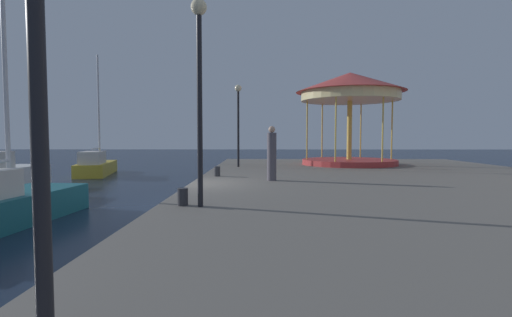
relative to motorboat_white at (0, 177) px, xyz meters
The scene contains 10 objects.
ground_plane 9.23m from the motorboat_white, 19.02° to the right, with size 120.00×120.00×0.00m, color #162338.
quay_dock 16.79m from the motorboat_white, 10.29° to the right, with size 15.64×28.37×0.80m, color slate.
motorboat_white is the anchor object (origin of this frame).
sailboat_yellow 7.58m from the motorboat_white, 84.22° to the left, with size 2.78×5.48×7.73m.
carousel 17.67m from the motorboat_white, 19.67° to the left, with size 6.16×6.16×5.25m.
lamp_post_mid_promenade 12.57m from the motorboat_white, 36.68° to the right, with size 0.36×0.36×4.61m.
lamp_post_far_end 11.17m from the motorboat_white, 22.40° to the left, with size 0.36×0.36×4.33m.
bollard_center 11.73m from the motorboat_white, 37.44° to the right, with size 0.24×0.24×0.40m, color #2D2D33.
bollard_north 9.39m from the motorboat_white, ahead, with size 0.24×0.24×0.40m, color #2D2D33.
person_by_the_water 11.75m from the motorboat_white, 10.58° to the right, with size 0.34×0.34×1.97m.
Camera 1 is at (2.39, -12.56, 2.37)m, focal length 26.03 mm.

